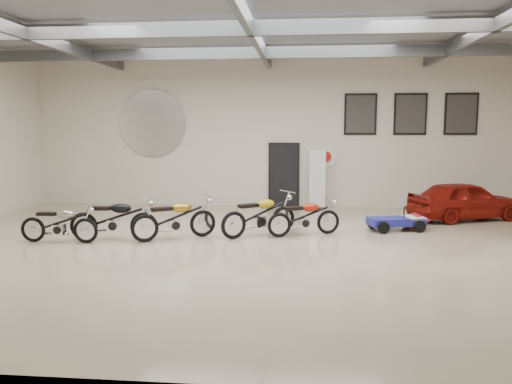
# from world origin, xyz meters

# --- Properties ---
(floor) EXTENTS (16.00, 12.00, 0.01)m
(floor) POSITION_xyz_m (0.00, 0.00, 0.00)
(floor) COLOR #B9AE8D
(floor) RESTS_ON ground
(ceiling) EXTENTS (16.00, 12.00, 0.01)m
(ceiling) POSITION_xyz_m (0.00, 0.00, 5.00)
(ceiling) COLOR slate
(ceiling) RESTS_ON back_wall
(back_wall) EXTENTS (16.00, 0.02, 5.00)m
(back_wall) POSITION_xyz_m (0.00, 6.00, 2.50)
(back_wall) COLOR beige
(back_wall) RESTS_ON floor
(ceiling_beams) EXTENTS (15.80, 11.80, 0.32)m
(ceiling_beams) POSITION_xyz_m (0.00, 0.00, 4.75)
(ceiling_beams) COLOR #505257
(ceiling_beams) RESTS_ON ceiling
(door) EXTENTS (0.92, 0.08, 2.10)m
(door) POSITION_xyz_m (0.50, 5.95, 1.05)
(door) COLOR black
(door) RESTS_ON back_wall
(logo_plaque) EXTENTS (2.30, 0.06, 1.16)m
(logo_plaque) POSITION_xyz_m (-4.00, 5.95, 2.80)
(logo_plaque) COLOR silver
(logo_plaque) RESTS_ON back_wall
(poster_left) EXTENTS (1.05, 0.08, 1.35)m
(poster_left) POSITION_xyz_m (3.00, 5.96, 3.10)
(poster_left) COLOR black
(poster_left) RESTS_ON back_wall
(poster_mid) EXTENTS (1.05, 0.08, 1.35)m
(poster_mid) POSITION_xyz_m (4.60, 5.96, 3.10)
(poster_mid) COLOR black
(poster_mid) RESTS_ON back_wall
(poster_right) EXTENTS (1.05, 0.08, 1.35)m
(poster_right) POSITION_xyz_m (6.20, 5.96, 3.10)
(poster_right) COLOR black
(poster_right) RESTS_ON back_wall
(oil_sign) EXTENTS (0.72, 0.10, 0.72)m
(oil_sign) POSITION_xyz_m (1.90, 5.95, 1.70)
(oil_sign) COLOR white
(oil_sign) RESTS_ON back_wall
(banner_stand) EXTENTS (0.54, 0.27, 1.93)m
(banner_stand) POSITION_xyz_m (1.62, 5.50, 0.96)
(banner_stand) COLOR white
(banner_stand) RESTS_ON floor
(motorcycle_silver) EXTENTS (1.82, 0.58, 0.95)m
(motorcycle_silver) POSITION_xyz_m (-4.50, 0.07, 0.47)
(motorcycle_silver) COLOR silver
(motorcycle_silver) RESTS_ON floor
(motorcycle_black) EXTENTS (2.10, 0.81, 1.07)m
(motorcycle_black) POSITION_xyz_m (-3.33, 0.46, 0.53)
(motorcycle_black) COLOR silver
(motorcycle_black) RESTS_ON floor
(motorcycle_gold) EXTENTS (2.07, 1.57, 1.06)m
(motorcycle_gold) POSITION_xyz_m (-1.91, 0.66, 0.53)
(motorcycle_gold) COLOR silver
(motorcycle_gold) RESTS_ON floor
(motorcycle_yellow) EXTENTS (2.05, 1.79, 1.09)m
(motorcycle_yellow) POSITION_xyz_m (0.07, 1.26, 0.54)
(motorcycle_yellow) COLOR silver
(motorcycle_yellow) RESTS_ON floor
(motorcycle_red) EXTENTS (1.95, 1.27, 0.97)m
(motorcycle_red) POSITION_xyz_m (1.18, 1.37, 0.49)
(motorcycle_red) COLOR silver
(motorcycle_red) RESTS_ON floor
(go_kart) EXTENTS (1.89, 1.21, 0.63)m
(go_kart) POSITION_xyz_m (3.71, 2.26, 0.32)
(go_kart) COLOR navy
(go_kart) RESTS_ON floor
(vintage_car) EXTENTS (2.44, 3.57, 1.13)m
(vintage_car) POSITION_xyz_m (5.84, 4.00, 0.57)
(vintage_car) COLOR maroon
(vintage_car) RESTS_ON floor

